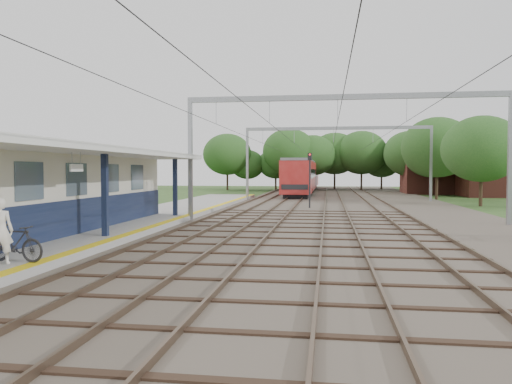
{
  "coord_description": "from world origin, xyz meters",
  "views": [
    {
      "loc": [
        2.71,
        -12.35,
        2.91
      ],
      "look_at": [
        -1.61,
        17.49,
        1.6
      ],
      "focal_mm": 35.0,
      "sensor_mm": 36.0,
      "label": 1
    }
  ],
  "objects_px": {
    "person": "(0,231)",
    "train": "(304,175)",
    "bicycle": "(15,243)",
    "signal_post": "(310,174)"
  },
  "relations": [
    {
      "from": "bicycle",
      "to": "train",
      "type": "xyz_separation_m",
      "value": [
        5.41,
        54.79,
        1.37
      ]
    },
    {
      "from": "signal_post",
      "to": "bicycle",
      "type": "bearing_deg",
      "value": -91.05
    },
    {
      "from": "person",
      "to": "train",
      "type": "relative_size",
      "value": 0.05
    },
    {
      "from": "bicycle",
      "to": "signal_post",
      "type": "distance_m",
      "value": 25.82
    },
    {
      "from": "bicycle",
      "to": "signal_post",
      "type": "xyz_separation_m",
      "value": [
        7.26,
        24.71,
        1.73
      ]
    },
    {
      "from": "train",
      "to": "signal_post",
      "type": "xyz_separation_m",
      "value": [
        1.85,
        -30.07,
        0.36
      ]
    },
    {
      "from": "train",
      "to": "signal_post",
      "type": "height_order",
      "value": "signal_post"
    },
    {
      "from": "signal_post",
      "to": "train",
      "type": "bearing_deg",
      "value": 108.85
    },
    {
      "from": "person",
      "to": "bicycle",
      "type": "distance_m",
      "value": 0.55
    },
    {
      "from": "bicycle",
      "to": "person",
      "type": "bearing_deg",
      "value": 150.43
    }
  ]
}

